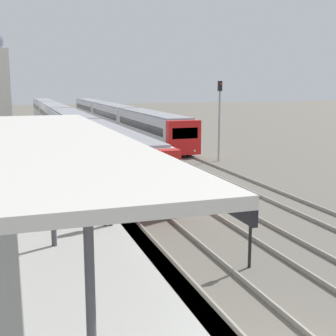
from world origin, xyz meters
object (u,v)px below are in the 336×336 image
(signal_post_near, at_px, (250,234))
(signal_mast_far, at_px, (219,112))
(person_on_platform, at_px, (107,198))
(train_far, at_px, (114,115))
(train_near, at_px, (62,120))

(signal_post_near, relative_size, signal_mast_far, 0.30)
(signal_post_near, bearing_deg, person_on_platform, 142.78)
(person_on_platform, distance_m, train_far, 43.14)
(signal_post_near, height_order, signal_mast_far, signal_mast_far)
(person_on_platform, distance_m, signal_post_near, 4.86)
(train_near, xyz_separation_m, signal_post_near, (1.41, -39.07, -0.59))
(signal_post_near, distance_m, signal_mast_far, 20.13)
(signal_post_near, bearing_deg, signal_mast_far, 67.91)
(person_on_platform, xyz_separation_m, signal_post_near, (3.82, -2.90, -0.74))
(train_far, xyz_separation_m, signal_post_near, (-5.56, -45.01, -0.57))
(train_far, bearing_deg, person_on_platform, -102.56)
(person_on_platform, bearing_deg, signal_post_near, -37.22)
(person_on_platform, bearing_deg, signal_mast_far, 54.01)
(person_on_platform, height_order, signal_mast_far, signal_mast_far)
(signal_mast_far, bearing_deg, person_on_platform, -125.99)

